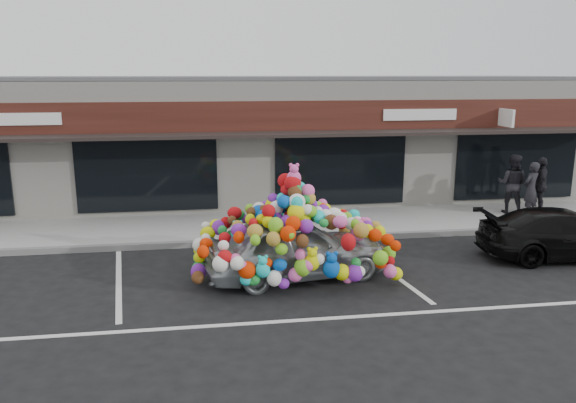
{
  "coord_description": "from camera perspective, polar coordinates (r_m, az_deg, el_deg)",
  "views": [
    {
      "loc": [
        -1.24,
        -11.71,
        4.45
      ],
      "look_at": [
        0.71,
        1.4,
        1.39
      ],
      "focal_mm": 35.0,
      "sensor_mm": 36.0,
      "label": 1
    }
  ],
  "objects": [
    {
      "name": "ground",
      "position": [
        12.59,
        -2.27,
        -7.71
      ],
      "size": [
        90.0,
        90.0,
        0.0
      ],
      "primitive_type": "plane",
      "color": "black",
      "rests_on": "ground"
    },
    {
      "name": "shop_building",
      "position": [
        20.32,
        -4.93,
        6.48
      ],
      "size": [
        24.0,
        7.2,
        4.31
      ],
      "color": "white",
      "rests_on": "ground"
    },
    {
      "name": "parking_stripe_left",
      "position": [
        12.87,
        -16.82,
        -7.81
      ],
      "size": [
        0.73,
        4.37,
        0.01
      ],
      "primitive_type": "cube",
      "rotation": [
        0.0,
        0.0,
        0.14
      ],
      "color": "silver",
      "rests_on": "ground"
    },
    {
      "name": "toy_car",
      "position": [
        12.35,
        0.76,
        -3.95
      ],
      "size": [
        2.93,
        4.56,
        2.51
      ],
      "rotation": [
        0.0,
        0.0,
        1.74
      ],
      "color": "#B8BCC4",
      "rests_on": "ground"
    },
    {
      "name": "pedestrian_b",
      "position": [
        18.76,
        21.81,
        1.69
      ],
      "size": [
        1.14,
        1.11,
        1.85
      ],
      "primitive_type": "imported",
      "rotation": [
        0.0,
        0.0,
        2.47
      ],
      "color": "black",
      "rests_on": "sidewalk"
    },
    {
      "name": "kerb",
      "position": [
        14.92,
        -3.32,
        -4.08
      ],
      "size": [
        26.0,
        0.18,
        0.16
      ],
      "primitive_type": "cube",
      "color": "slate",
      "rests_on": "ground"
    },
    {
      "name": "lane_line",
      "position": [
        10.9,
        9.81,
        -11.27
      ],
      "size": [
        14.0,
        0.12,
        0.01
      ],
      "primitive_type": "cube",
      "color": "silver",
      "rests_on": "ground"
    },
    {
      "name": "pedestrian_c",
      "position": [
        19.09,
        24.26,
        1.52
      ],
      "size": [
        1.11,
        0.86,
        1.76
      ],
      "primitive_type": "imported",
      "rotation": [
        0.0,
        0.0,
        4.23
      ],
      "color": "#272429",
      "rests_on": "sidewalk"
    },
    {
      "name": "black_sedan",
      "position": [
        15.29,
        26.28,
        -2.97
      ],
      "size": [
        1.99,
        4.25,
        1.2
      ],
      "primitive_type": "imported",
      "rotation": [
        0.0,
        0.0,
        1.49
      ],
      "color": "black",
      "rests_on": "ground"
    },
    {
      "name": "sidewalk",
      "position": [
        16.36,
        -3.8,
        -2.55
      ],
      "size": [
        26.0,
        3.0,
        0.15
      ],
      "primitive_type": "cube",
      "color": "#979691",
      "rests_on": "ground"
    },
    {
      "name": "parking_stripe_mid",
      "position": [
        13.34,
        9.76,
        -6.67
      ],
      "size": [
        0.73,
        4.37,
        0.01
      ],
      "primitive_type": "cube",
      "rotation": [
        0.0,
        0.0,
        0.14
      ],
      "color": "silver",
      "rests_on": "ground"
    },
    {
      "name": "pedestrian_a",
      "position": [
        18.6,
        23.44,
        1.17
      ],
      "size": [
        0.72,
        0.63,
        1.67
      ],
      "primitive_type": "imported",
      "rotation": [
        0.0,
        0.0,
        3.62
      ],
      "color": "black",
      "rests_on": "sidewalk"
    }
  ]
}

